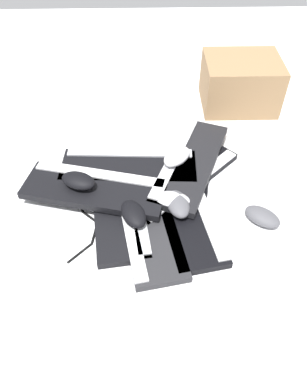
% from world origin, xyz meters
% --- Properties ---
extents(ground_plane, '(3.20, 3.20, 0.00)m').
position_xyz_m(ground_plane, '(0.00, 0.00, 0.00)').
color(ground_plane, white).
extents(keyboard_0, '(0.21, 0.46, 0.03)m').
position_xyz_m(keyboard_0, '(0.14, 0.01, 0.01)').
color(keyboard_0, black).
rests_on(keyboard_0, ground).
extents(keyboard_1, '(0.23, 0.46, 0.03)m').
position_xyz_m(keyboard_1, '(0.06, 0.08, 0.01)').
color(keyboard_1, '#232326').
rests_on(keyboard_1, ground).
extents(keyboard_2, '(0.23, 0.46, 0.03)m').
position_xyz_m(keyboard_2, '(-0.06, 0.04, 0.01)').
color(keyboard_2, black).
rests_on(keyboard_2, ground).
extents(keyboard_3, '(0.42, 0.41, 0.03)m').
position_xyz_m(keyboard_3, '(-0.06, -0.10, 0.01)').
color(keyboard_3, black).
rests_on(keyboard_3, ground).
extents(keyboard_4, '(0.46, 0.22, 0.03)m').
position_xyz_m(keyboard_4, '(0.07, -0.13, 0.01)').
color(keyboard_4, black).
rests_on(keyboard_4, ground).
extents(keyboard_5, '(0.45, 0.17, 0.03)m').
position_xyz_m(keyboard_5, '(0.11, -0.13, 0.04)').
color(keyboard_5, black).
rests_on(keyboard_5, keyboard_4).
extents(keyboard_6, '(0.30, 0.46, 0.03)m').
position_xyz_m(keyboard_6, '(-0.09, -0.14, 0.04)').
color(keyboard_6, black).
rests_on(keyboard_6, keyboard_3).
extents(keyboard_7, '(0.46, 0.25, 0.03)m').
position_xyz_m(keyboard_7, '(0.22, -0.03, 0.04)').
color(keyboard_7, black).
rests_on(keyboard_7, keyboard_0).
extents(mouse_0, '(0.09, 0.12, 0.04)m').
position_xyz_m(mouse_0, '(-0.04, 0.05, 0.05)').
color(mouse_0, '#4C4C51').
rests_on(mouse_0, keyboard_2).
extents(mouse_1, '(0.13, 0.10, 0.04)m').
position_xyz_m(mouse_1, '(0.26, -0.03, 0.08)').
color(mouse_1, black).
rests_on(mouse_1, keyboard_7).
extents(mouse_2, '(0.12, 0.13, 0.04)m').
position_xyz_m(mouse_2, '(-0.05, -0.14, 0.08)').
color(mouse_2, silver).
rests_on(mouse_2, keyboard_6).
extents(mouse_3, '(0.10, 0.13, 0.04)m').
position_xyz_m(mouse_3, '(0.09, 0.08, 0.05)').
color(mouse_3, black).
rests_on(mouse_3, keyboard_1).
extents(mouse_4, '(0.12, 0.09, 0.04)m').
position_xyz_m(mouse_4, '(-0.02, 0.03, 0.05)').
color(mouse_4, '#B7B7BC').
rests_on(mouse_4, keyboard_2).
extents(mouse_5, '(0.13, 0.12, 0.04)m').
position_xyz_m(mouse_5, '(-0.29, 0.07, 0.02)').
color(mouse_5, '#4C4C51').
rests_on(mouse_5, ground).
extents(cable_0, '(0.15, 0.45, 0.01)m').
position_xyz_m(cable_0, '(0.24, -0.02, 0.00)').
color(cable_0, black).
rests_on(cable_0, ground).
extents(cardboard_box, '(0.29, 0.24, 0.19)m').
position_xyz_m(cardboard_box, '(-0.33, -0.55, 0.10)').
color(cardboard_box, olive).
rests_on(cardboard_box, ground).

